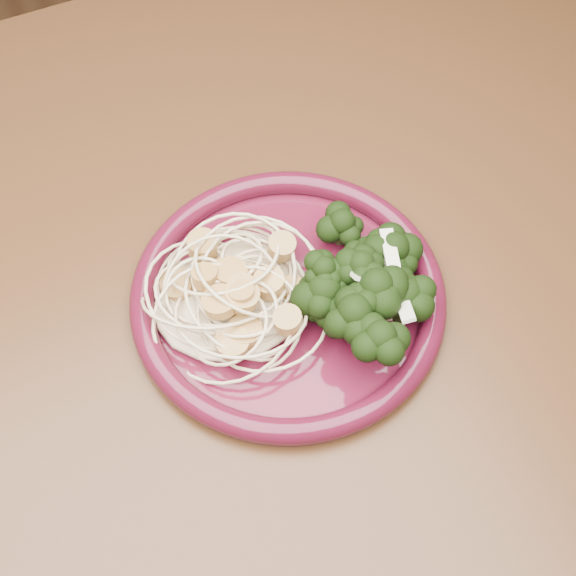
{
  "coord_description": "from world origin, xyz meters",
  "views": [
    {
      "loc": [
        -0.18,
        -0.29,
        1.26
      ],
      "look_at": [
        -0.05,
        -0.01,
        0.77
      ],
      "focal_mm": 50.0,
      "sensor_mm": 36.0,
      "label": 1
    }
  ],
  "objects": [
    {
      "name": "dining_table",
      "position": [
        0.0,
        0.0,
        0.65
      ],
      "size": [
        1.2,
        0.8,
        0.75
      ],
      "color": "#472814",
      "rests_on": "ground"
    },
    {
      "name": "dinner_plate",
      "position": [
        -0.05,
        -0.01,
        0.76
      ],
      "size": [
        0.3,
        0.3,
        0.02
      ],
      "rotation": [
        0.0,
        0.0,
        -0.35
      ],
      "color": "#4B0E20",
      "rests_on": "dining_table"
    },
    {
      "name": "spaghetti_pile",
      "position": [
        -0.09,
        0.01,
        0.77
      ],
      "size": [
        0.15,
        0.14,
        0.03
      ],
      "primitive_type": "ellipsoid",
      "rotation": [
        0.0,
        0.0,
        -0.35
      ],
      "color": "beige",
      "rests_on": "dinner_plate"
    },
    {
      "name": "scallop_cluster",
      "position": [
        -0.09,
        0.01,
        0.8
      ],
      "size": [
        0.15,
        0.15,
        0.04
      ],
      "primitive_type": null,
      "rotation": [
        0.0,
        0.0,
        -0.35
      ],
      "color": "tan",
      "rests_on": "spaghetti_pile"
    },
    {
      "name": "broccoli_pile",
      "position": [
        -0.0,
        -0.02,
        0.78
      ],
      "size": [
        0.12,
        0.15,
        0.05
      ],
      "primitive_type": "ellipsoid",
      "rotation": [
        0.0,
        0.0,
        -0.35
      ],
      "color": "black",
      "rests_on": "dinner_plate"
    },
    {
      "name": "onion_garnish",
      "position": [
        -0.0,
        -0.02,
        0.81
      ],
      "size": [
        0.08,
        0.1,
        0.05
      ],
      "primitive_type": null,
      "rotation": [
        0.0,
        0.0,
        -0.35
      ],
      "color": "beige",
      "rests_on": "broccoli_pile"
    }
  ]
}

